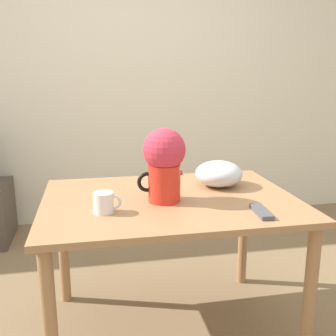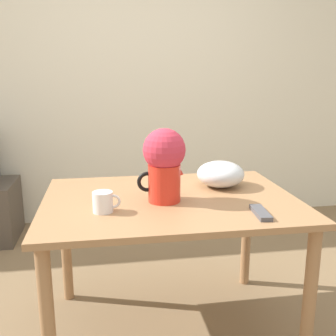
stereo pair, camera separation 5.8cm
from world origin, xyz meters
The scene contains 6 objects.
wall_back centered at (0.00, 1.90, 1.30)m, with size 8.00×0.05×2.60m.
table centered at (0.06, 0.12, 0.65)m, with size 1.26×0.93×0.75m.
flower_vase centered at (0.02, 0.07, 0.96)m, with size 0.24×0.21×0.36m.
coffee_mug centered at (-0.28, -0.04, 0.80)m, with size 0.13×0.09×0.09m.
white_bowl centered at (0.36, 0.28, 0.82)m, with size 0.26×0.26×0.14m.
remote_control centered at (0.41, -0.19, 0.76)m, with size 0.07×0.19×0.02m.
Camera 1 is at (-0.32, -1.73, 1.36)m, focal length 42.00 mm.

